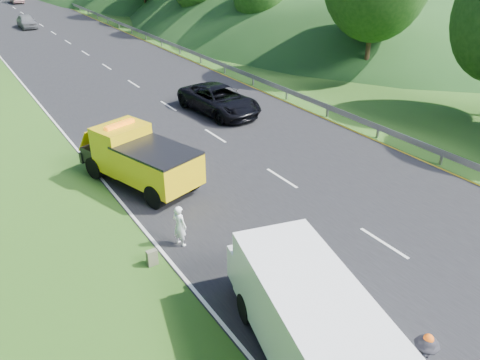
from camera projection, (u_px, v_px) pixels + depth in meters
ground at (283, 243)px, 16.82m from camera, size 320.00×320.00×0.00m
road_surface at (68, 42)px, 47.95m from camera, size 14.00×200.00×0.02m
guardrail at (99, 20)px, 60.75m from camera, size 0.06×140.00×1.52m
tree_line_right at (164, 6)px, 72.43m from camera, size 14.00×140.00×14.00m
tow_truck at (139, 157)px, 20.25m from camera, size 3.85×6.38×2.58m
white_van at (308, 318)px, 11.60m from camera, size 4.62×7.48×2.48m
woman at (181, 245)px, 16.71m from camera, size 0.58×0.68×1.57m
child at (258, 276)px, 15.16m from camera, size 0.57×0.54×0.93m
suitcase at (152, 258)px, 15.57m from camera, size 0.36×0.20×0.57m
spare_tire at (359, 357)px, 12.28m from camera, size 0.70×0.70×0.20m
passing_suv at (219, 113)px, 29.02m from camera, size 3.34×6.22×1.66m
dist_car_a at (28, 28)px, 55.23m from camera, size 1.78×4.41×1.50m
dist_car_b at (17, 3)px, 75.26m from camera, size 1.68×4.81×1.58m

